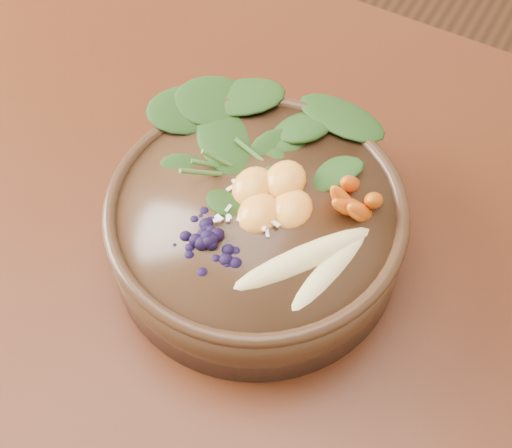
% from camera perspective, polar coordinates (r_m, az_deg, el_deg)
% --- Properties ---
extents(ground, '(4.00, 4.00, 0.00)m').
position_cam_1_polar(ground, '(1.54, -9.14, -13.19)').
color(ground, '#381E0F').
rests_on(ground, ground).
extents(dining_table, '(1.60, 0.90, 0.75)m').
position_cam_1_polar(dining_table, '(0.97, -14.23, 1.48)').
color(dining_table, '#331C0C').
rests_on(dining_table, ground).
extents(stoneware_bowl, '(0.40, 0.40, 0.08)m').
position_cam_1_polar(stoneware_bowl, '(0.75, 0.00, -0.44)').
color(stoneware_bowl, '#3F2817').
rests_on(stoneware_bowl, dining_table).
extents(kale_heap, '(0.26, 0.25, 0.05)m').
position_cam_1_polar(kale_heap, '(0.75, 1.63, 7.25)').
color(kale_heap, '#204113').
rests_on(kale_heap, stoneware_bowl).
extents(carrot_cluster, '(0.08, 0.08, 0.09)m').
position_cam_1_polar(carrot_cluster, '(0.70, 8.24, 3.97)').
color(carrot_cluster, orange).
rests_on(carrot_cluster, stoneware_bowl).
extents(banana_halves, '(0.11, 0.16, 0.03)m').
position_cam_1_polar(banana_halves, '(0.67, 4.96, -2.47)').
color(banana_halves, '#E0CC84').
rests_on(banana_halves, stoneware_bowl).
extents(mandarin_cluster, '(0.12, 0.13, 0.03)m').
position_cam_1_polar(mandarin_cluster, '(0.71, 1.33, 2.90)').
color(mandarin_cluster, '#FF9A33').
rests_on(mandarin_cluster, stoneware_bowl).
extents(blueberry_pile, '(0.17, 0.15, 0.04)m').
position_cam_1_polar(blueberry_pile, '(0.68, -4.10, -0.34)').
color(blueberry_pile, black).
rests_on(blueberry_pile, stoneware_bowl).
extents(coconut_flakes, '(0.12, 0.11, 0.01)m').
position_cam_1_polar(coconut_flakes, '(0.71, -1.26, 0.68)').
color(coconut_flakes, white).
rests_on(coconut_flakes, stoneware_bowl).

